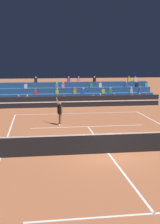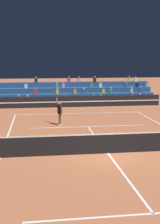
% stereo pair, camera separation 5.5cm
% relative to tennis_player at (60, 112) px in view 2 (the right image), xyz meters
% --- Properties ---
extents(ground_plane, '(120.00, 120.00, 0.00)m').
position_rel_tennis_player_xyz_m(ground_plane, '(1.97, -7.26, -0.99)').
color(ground_plane, '#AD603D').
extents(court_lines, '(11.10, 23.90, 0.01)m').
position_rel_tennis_player_xyz_m(court_lines, '(1.97, -7.26, -0.98)').
color(court_lines, white).
rests_on(court_lines, ground).
extents(tennis_net, '(12.00, 0.10, 1.10)m').
position_rel_tennis_player_xyz_m(tennis_net, '(1.97, -7.26, -0.44)').
color(tennis_net, '#2D6B38').
rests_on(tennis_net, ground).
extents(sponsor_banner_wall, '(18.00, 0.26, 1.10)m').
position_rel_tennis_player_xyz_m(sponsor_banner_wall, '(1.97, 8.38, -0.44)').
color(sponsor_banner_wall, black).
rests_on(sponsor_banner_wall, ground).
extents(bleacher_stand, '(18.22, 3.80, 2.83)m').
position_rel_tennis_player_xyz_m(bleacher_stand, '(1.99, 11.55, -0.15)').
color(bleacher_stand, navy).
rests_on(bleacher_stand, ground).
extents(tennis_player, '(0.54, 0.95, 2.47)m').
position_rel_tennis_player_xyz_m(tennis_player, '(0.00, 0.00, 0.00)').
color(tennis_player, brown).
rests_on(tennis_player, ground).
extents(tennis_ball, '(0.07, 0.07, 0.07)m').
position_rel_tennis_player_xyz_m(tennis_ball, '(-1.91, -0.36, -0.95)').
color(tennis_ball, '#C6DB33').
rests_on(tennis_ball, ground).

